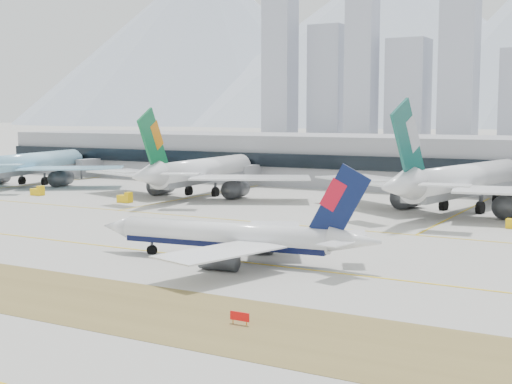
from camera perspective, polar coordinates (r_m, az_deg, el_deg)
The scene contains 10 objects.
ground at distance 115.29m, azimuth -5.82°, elevation -4.46°, with size 3000.00×3000.00×0.00m, color #A4A199.
taxiing_airliner at distance 103.69m, azimuth -1.76°, elevation -3.61°, with size 44.42×38.39×14.92m.
widebody_korean at distance 227.42m, azimuth -17.58°, elevation 2.09°, with size 63.11×62.94×23.18m.
widebody_eva at distance 187.39m, azimuth -4.52°, elevation 1.55°, with size 65.00×63.88×23.27m.
widebody_cathay at distance 161.66m, azimuth 16.02°, elevation 0.75°, with size 68.48×67.89×24.83m.
terminal at distance 217.95m, azimuth 11.77°, elevation 2.44°, with size 280.00×43.10×15.00m.
hold_sign_right at distance 73.35m, azimuth -1.31°, elevation -9.93°, with size 2.20×0.15×1.35m.
gse_a at distance 197.59m, azimuth -17.05°, elevation 0.04°, with size 3.55×2.00×2.60m.
gse_b at distance 176.37m, azimuth -10.41°, elevation -0.49°, with size 3.55×2.00×2.60m.
city_skyline at distance 573.25m, azimuth 11.88°, elevation 8.91°, with size 342.00×49.80×140.00m.
Camera 1 is at (65.21, -92.67, 21.23)m, focal length 50.00 mm.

